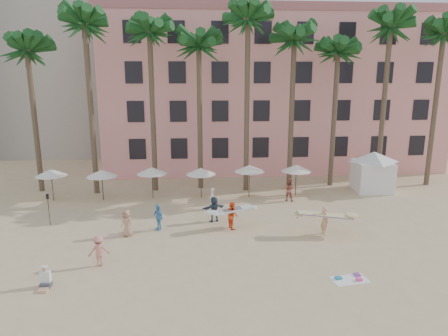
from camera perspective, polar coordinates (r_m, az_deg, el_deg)
ground at (r=21.87m, az=0.01°, el=-13.91°), size 120.00×120.00×0.00m
pink_hotel at (r=46.25m, az=6.44°, el=10.61°), size 35.00×14.00×16.00m
palm_row at (r=34.62m, az=-1.01°, el=18.12°), size 44.40×5.40×16.30m
umbrella_row at (r=32.86m, az=-6.81°, el=-0.38°), size 22.50×2.70×2.73m
cabana at (r=37.20m, az=20.50°, el=0.04°), size 4.79×4.79×3.50m
beach_towel at (r=21.58m, az=17.59°, el=-14.86°), size 1.94×1.28×0.14m
carrier_yellow at (r=26.28m, az=14.19°, el=-7.04°), size 3.53×1.10×1.89m
carrier_white at (r=26.56m, az=1.19°, el=-6.64°), size 2.91×1.54×1.81m
beachgoers at (r=27.18m, az=-3.90°, el=-6.36°), size 13.87×11.45×1.90m
paddle at (r=29.36m, az=-23.80°, el=-4.93°), size 0.18×0.04×2.23m
seated_man at (r=21.58m, az=-24.18°, el=-14.43°), size 0.47×0.83×1.07m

